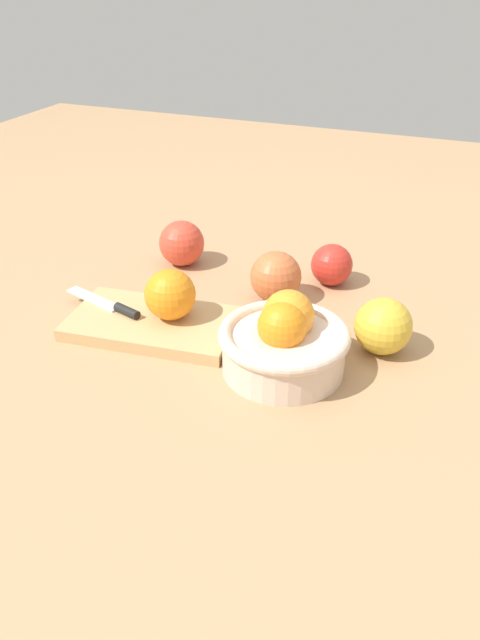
# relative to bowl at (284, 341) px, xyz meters

# --- Properties ---
(ground_plane) EXTENTS (2.40, 2.40, 0.00)m
(ground_plane) POSITION_rel_bowl_xyz_m (0.11, -0.12, -0.04)
(ground_plane) COLOR tan
(bowl) EXTENTS (0.18, 0.18, 0.11)m
(bowl) POSITION_rel_bowl_xyz_m (0.00, 0.00, 0.00)
(bowl) COLOR beige
(bowl) RESTS_ON ground_plane
(cutting_board) EXTENTS (0.27, 0.17, 0.02)m
(cutting_board) POSITION_rel_bowl_xyz_m (0.22, -0.02, -0.03)
(cutting_board) COLOR tan
(cutting_board) RESTS_ON ground_plane
(orange_on_board) EXTENTS (0.08, 0.08, 0.08)m
(orange_on_board) POSITION_rel_bowl_xyz_m (0.19, -0.04, 0.01)
(orange_on_board) COLOR orange
(orange_on_board) RESTS_ON cutting_board
(knife) EXTENTS (0.15, 0.06, 0.01)m
(knife) POSITION_rel_bowl_xyz_m (0.29, -0.03, -0.02)
(knife) COLOR silver
(knife) RESTS_ON cutting_board
(apple_front_right) EXTENTS (0.08, 0.08, 0.08)m
(apple_front_right) POSITION_rel_bowl_xyz_m (0.28, -0.25, -0.00)
(apple_front_right) COLOR #D6422D
(apple_front_right) RESTS_ON ground_plane
(apple_mid_left) EXTENTS (0.08, 0.08, 0.08)m
(apple_mid_left) POSITION_rel_bowl_xyz_m (-0.12, -0.09, -0.00)
(apple_mid_left) COLOR gold
(apple_mid_left) RESTS_ON ground_plane
(apple_front_left) EXTENTS (0.07, 0.07, 0.07)m
(apple_front_left) POSITION_rel_bowl_xyz_m (0.00, -0.27, -0.01)
(apple_front_left) COLOR red
(apple_front_left) RESTS_ON ground_plane
(apple_front_left_2) EXTENTS (0.08, 0.08, 0.08)m
(apple_front_left_2) POSITION_rel_bowl_xyz_m (0.07, -0.18, -0.00)
(apple_front_left_2) COLOR #CC6638
(apple_front_left_2) RESTS_ON ground_plane
(citrus_peel) EXTENTS (0.06, 0.06, 0.01)m
(citrus_peel) POSITION_rel_bowl_xyz_m (-0.01, -0.14, -0.04)
(citrus_peel) COLOR orange
(citrus_peel) RESTS_ON ground_plane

